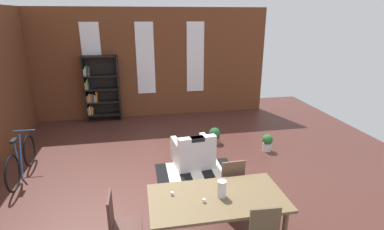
{
  "coord_description": "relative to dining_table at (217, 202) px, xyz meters",
  "views": [
    {
      "loc": [
        -0.28,
        -4.78,
        3.09
      ],
      "look_at": [
        0.88,
        1.42,
        0.98
      ],
      "focal_mm": 27.73,
      "sensor_mm": 36.0,
      "label": 1
    }
  ],
  "objects": [
    {
      "name": "window_pane_0",
      "position": [
        -2.26,
        5.95,
        1.16
      ],
      "size": [
        0.55,
        0.02,
        2.17
      ],
      "primitive_type": "cube",
      "color": "white"
    },
    {
      "name": "vase_on_table",
      "position": [
        0.06,
        -0.0,
        0.2
      ],
      "size": [
        0.13,
        0.13,
        0.24
      ],
      "primitive_type": "cylinder",
      "color": "silver",
      "rests_on": "dining_table"
    },
    {
      "name": "armchair_white",
      "position": [
        0.12,
        2.39,
        -0.4
      ],
      "size": [
        0.89,
        0.89,
        0.75
      ],
      "color": "white",
      "rests_on": "ground"
    },
    {
      "name": "potted_plant_corner",
      "position": [
        2.0,
        2.74,
        -0.46
      ],
      "size": [
        0.25,
        0.25,
        0.41
      ],
      "color": "silver",
      "rests_on": "ground"
    },
    {
      "name": "bicycle_second",
      "position": [
        -3.34,
        2.53,
        -0.33
      ],
      "size": [
        0.44,
        1.71,
        0.9
      ],
      "color": "black",
      "rests_on": "ground"
    },
    {
      "name": "tealight_candle_0",
      "position": [
        -0.21,
        -0.09,
        0.11
      ],
      "size": [
        0.04,
        0.04,
        0.05
      ],
      "primitive_type": "cylinder",
      "color": "silver",
      "rests_on": "dining_table"
    },
    {
      "name": "dining_chair_far_right",
      "position": [
        0.42,
        0.71,
        -0.17
      ],
      "size": [
        0.42,
        0.42,
        0.95
      ],
      "color": "brown",
      "rests_on": "ground"
    },
    {
      "name": "ground_plane",
      "position": [
        -0.69,
        1.45,
        -0.68
      ],
      "size": [
        11.71,
        11.71,
        0.0
      ],
      "primitive_type": "plane",
      "color": "#4B2721"
    },
    {
      "name": "window_pane_1",
      "position": [
        -0.69,
        5.95,
        1.16
      ],
      "size": [
        0.55,
        0.02,
        2.17
      ],
      "primitive_type": "cube",
      "color": "white"
    },
    {
      "name": "window_pane_2",
      "position": [
        0.87,
        5.95,
        1.16
      ],
      "size": [
        0.55,
        0.02,
        2.17
      ],
      "primitive_type": "cube",
      "color": "white"
    },
    {
      "name": "dining_chair_head_left",
      "position": [
        -1.3,
        0.0,
        -0.17
      ],
      "size": [
        0.41,
        0.41,
        0.95
      ],
      "color": "#4F302A",
      "rests_on": "ground"
    },
    {
      "name": "tealight_candle_1",
      "position": [
        -0.6,
        0.15,
        0.11
      ],
      "size": [
        0.04,
        0.04,
        0.05
      ],
      "primitive_type": "cylinder",
      "color": "silver",
      "rests_on": "dining_table"
    },
    {
      "name": "striped_rug",
      "position": [
        0.11,
        2.03,
        -0.68
      ],
      "size": [
        1.64,
        1.02,
        0.01
      ],
      "color": "black",
      "rests_on": "ground"
    },
    {
      "name": "potted_plant_by_shelf",
      "position": [
        0.88,
        3.42,
        -0.48
      ],
      "size": [
        0.29,
        0.29,
        0.4
      ],
      "color": "#9E6042",
      "rests_on": "ground"
    },
    {
      "name": "dining_table",
      "position": [
        0.0,
        0.0,
        0.0
      ],
      "size": [
        1.85,
        0.97,
        0.76
      ],
      "color": "brown",
      "rests_on": "ground"
    },
    {
      "name": "back_wall_brick",
      "position": [
        -0.69,
        6.02,
        0.99
      ],
      "size": [
        7.7,
        0.12,
        3.35
      ],
      "primitive_type": "cube",
      "color": "brown",
      "rests_on": "ground"
    },
    {
      "name": "bookshelf_tall",
      "position": [
        -2.1,
        5.76,
        0.31
      ],
      "size": [
        1.03,
        0.33,
        1.99
      ],
      "color": "black",
      "rests_on": "ground"
    }
  ]
}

